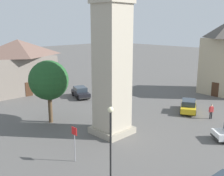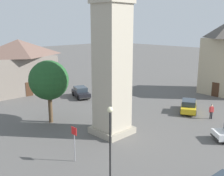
% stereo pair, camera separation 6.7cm
% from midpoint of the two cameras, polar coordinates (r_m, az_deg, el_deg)
% --- Properties ---
extents(ground_plane, '(200.00, 200.00, 0.00)m').
position_cam_midpoint_polar(ground_plane, '(26.51, -0.07, -9.53)').
color(ground_plane, '#565451').
extents(car_silver_kerb, '(3.45, 4.43, 1.53)m').
position_cam_midpoint_polar(car_silver_kerb, '(33.60, 15.97, -3.69)').
color(car_silver_kerb, gold).
rests_on(car_silver_kerb, ground).
extents(car_black_far, '(4.46, 3.05, 1.53)m').
position_cam_midpoint_polar(car_black_far, '(39.08, -6.79, -0.89)').
color(car_black_far, black).
rests_on(car_black_far, ground).
extents(pedestrian, '(0.39, 0.47, 1.69)m').
position_cam_midpoint_polar(pedestrian, '(31.89, 20.38, -4.47)').
color(pedestrian, black).
rests_on(pedestrian, ground).
extents(tree, '(4.18, 4.18, 6.75)m').
position_cam_midpoint_polar(tree, '(28.75, -13.43, 1.59)').
color(tree, brown).
rests_on(tree, ground).
extents(building_shop_left, '(6.60, 10.87, 8.21)m').
position_cam_midpoint_polar(building_shop_left, '(43.35, -19.22, 4.48)').
color(building_shop_left, slate).
rests_on(building_shop_left, ground).
extents(lamp_post, '(0.36, 0.36, 5.50)m').
position_cam_midpoint_polar(lamp_post, '(16.72, -0.42, -10.17)').
color(lamp_post, black).
rests_on(lamp_post, ground).
extents(road_sign, '(0.60, 0.07, 2.80)m').
position_cam_midpoint_polar(road_sign, '(20.80, -8.11, -10.62)').
color(road_sign, gray).
rests_on(road_sign, ground).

